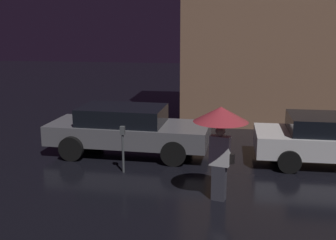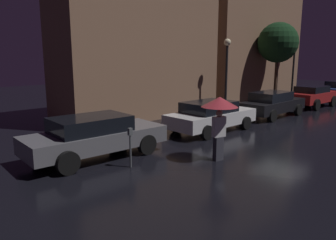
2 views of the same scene
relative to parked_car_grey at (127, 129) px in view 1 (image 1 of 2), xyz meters
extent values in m
cube|color=#8C664C|center=(5.88, 5.00, 3.83)|extent=(9.52, 3.00, 9.18)
cube|color=slate|center=(0.05, 0.00, -0.13)|extent=(4.75, 1.97, 0.57)
cube|color=black|center=(-0.14, 0.00, 0.41)|extent=(2.50, 1.67, 0.50)
cylinder|color=black|center=(1.50, 0.90, -0.41)|extent=(0.70, 0.22, 0.70)
cylinder|color=black|center=(1.50, -0.90, -0.41)|extent=(0.70, 0.22, 0.70)
cylinder|color=black|center=(-1.40, 0.90, -0.41)|extent=(0.70, 0.22, 0.70)
cylinder|color=black|center=(-1.40, -0.90, -0.41)|extent=(0.70, 0.22, 0.70)
cube|color=black|center=(5.75, -0.08, 0.36)|extent=(2.32, 1.61, 0.47)
cylinder|color=black|center=(4.55, 0.83, -0.46)|extent=(0.60, 0.22, 0.60)
cylinder|color=black|center=(4.55, -0.98, -0.46)|extent=(0.60, 0.22, 0.60)
cube|color=#383842|center=(2.80, -2.98, -0.36)|extent=(0.34, 0.26, 0.79)
cube|color=white|center=(2.80, -2.98, 0.36)|extent=(0.46, 0.30, 0.66)
sphere|color=tan|center=(2.80, -2.98, 0.80)|extent=(0.21, 0.21, 0.21)
cylinder|color=black|center=(2.80, -2.98, 0.62)|extent=(0.02, 0.02, 0.78)
cone|color=#B2333D|center=(2.80, -2.98, 1.17)|extent=(1.17, 1.17, 0.32)
cube|color=black|center=(3.04, -2.98, 0.20)|extent=(0.18, 0.14, 0.22)
cylinder|color=#4C5154|center=(0.29, -1.61, -0.25)|extent=(0.06, 0.06, 1.01)
cube|color=#4C5154|center=(0.29, -1.61, 0.36)|extent=(0.12, 0.10, 0.22)
camera|label=1|loc=(3.02, -11.69, 3.05)|focal=45.00mm
camera|label=2|loc=(-5.36, -9.41, 2.62)|focal=35.00mm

